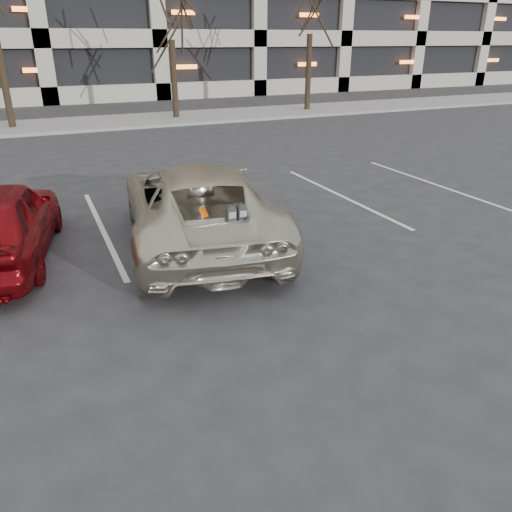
{
  "coord_description": "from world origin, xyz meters",
  "views": [
    {
      "loc": [
        -2.41,
        -7.43,
        3.48
      ],
      "look_at": [
        0.04,
        -1.96,
        0.86
      ],
      "focal_mm": 35.0,
      "sensor_mm": 36.0,
      "label": 1
    }
  ],
  "objects": [
    {
      "name": "ground",
      "position": [
        0.0,
        0.0,
        0.0
      ],
      "size": [
        140.0,
        140.0,
        0.0
      ],
      "primitive_type": "plane",
      "color": "#28282B",
      "rests_on": "ground"
    },
    {
      "name": "sidewalk",
      "position": [
        0.0,
        16.0,
        0.06
      ],
      "size": [
        80.0,
        4.0,
        0.12
      ],
      "primitive_type": "cube",
      "color": "gray",
      "rests_on": "ground"
    },
    {
      "name": "stall_lines",
      "position": [
        -1.4,
        2.3,
        0.01
      ],
      "size": [
        16.9,
        5.2,
        0.0
      ],
      "color": "silver",
      "rests_on": "ground"
    },
    {
      "name": "parking_meter",
      "position": [
        0.15,
        -1.03,
        0.96
      ],
      "size": [
        0.32,
        0.13,
        1.25
      ],
      "rotation": [
        0.0,
        0.0,
        -0.02
      ],
      "color": "black",
      "rests_on": "ground"
    },
    {
      "name": "suv_silver",
      "position": [
        0.16,
        0.86,
        0.74
      ],
      "size": [
        3.31,
        5.64,
        1.48
      ],
      "rotation": [
        0.0,
        0.0,
        2.97
      ],
      "color": "beige",
      "rests_on": "ground"
    }
  ]
}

